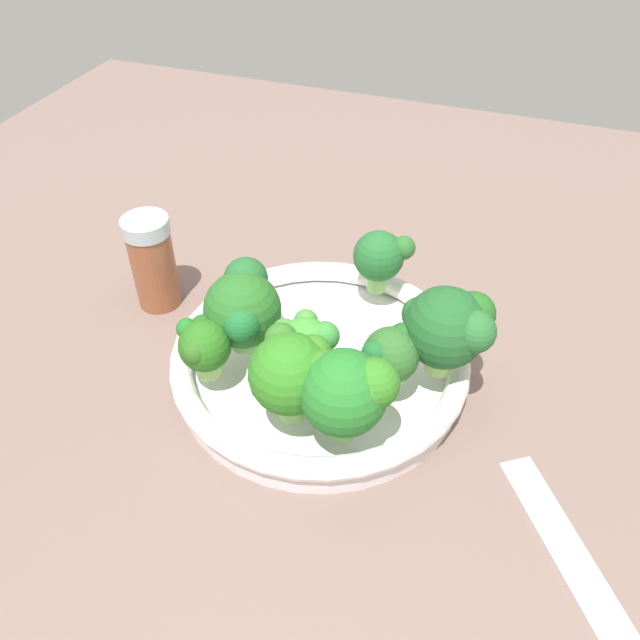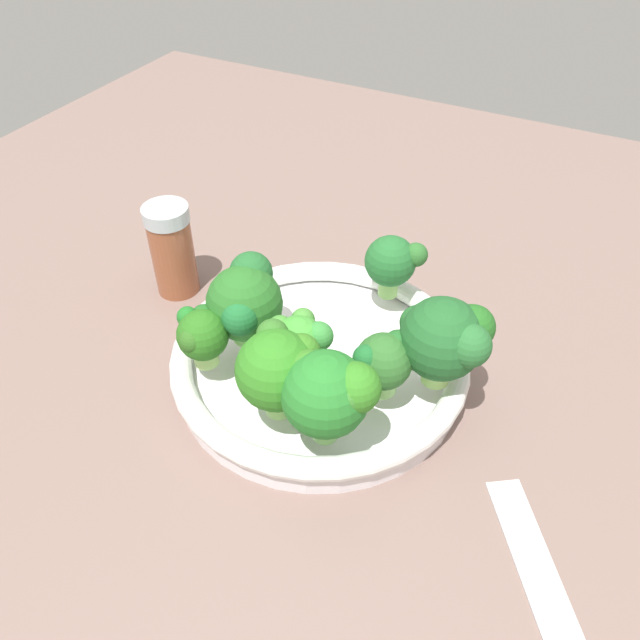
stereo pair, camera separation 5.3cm
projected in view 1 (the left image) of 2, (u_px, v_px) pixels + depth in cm
name	position (u px, v px, depth cm)	size (l,w,h in cm)	color
ground_plane	(333.00, 417.00, 54.92)	(130.00, 130.00, 2.50)	#755E56
bowl	(320.00, 360.00, 55.81)	(25.77, 25.77, 3.48)	white
broccoli_floret_0	(243.00, 307.00, 52.23)	(7.49, 6.42, 7.33)	#77B55C
broccoli_floret_1	(392.00, 354.00, 49.54)	(4.68, 4.85, 5.33)	#8DCA6A
broccoli_floret_2	(385.00, 257.00, 58.09)	(4.78, 5.06, 6.14)	#84BF5E
broccoli_floret_3	(449.00, 327.00, 49.64)	(6.59, 7.53, 7.84)	#A3D16C
broccoli_floret_4	(291.00, 371.00, 46.36)	(6.32, 6.14, 7.45)	#94CC68
broccoli_floret_5	(305.00, 345.00, 49.66)	(4.95, 5.29, 5.85)	#7BBE57
broccoli_floret_6	(203.00, 345.00, 50.40)	(4.80, 4.67, 5.18)	#A2CA6F
broccoli_floret_7	(346.00, 390.00, 44.54)	(6.34, 7.19, 7.70)	#76B05E
pepper_shaker	(153.00, 262.00, 61.40)	(4.45, 4.45, 9.70)	brown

